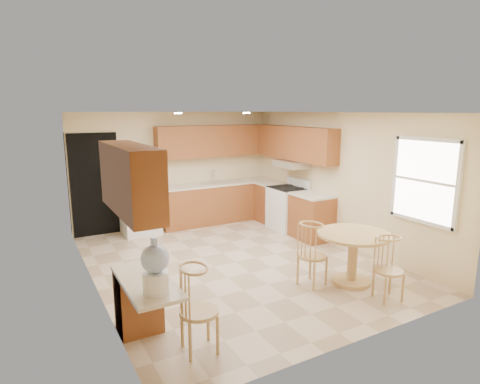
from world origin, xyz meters
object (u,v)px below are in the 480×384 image
dining_table (353,251)px  chair_desk (202,304)px  stove (288,208)px  chair_table_b (394,265)px  water_crock (155,268)px  chair_table_a (317,250)px  refrigerator (139,195)px

dining_table → chair_desk: size_ratio=1.11×
stove → chair_table_b: bearing=-102.4°
chair_desk → water_crock: size_ratio=1.64×
dining_table → chair_table_a: chair_table_a is taller
refrigerator → chair_table_a: size_ratio=1.76×
chair_desk → water_crock: bearing=-96.1°
chair_desk → chair_table_b: bearing=92.3°
stove → dining_table: 2.87m
dining_table → stove: bearing=73.6°
dining_table → chair_desk: chair_desk is taller
stove → chair_desk: stove is taller
chair_table_a → chair_desk: size_ratio=0.99×
chair_table_b → chair_desk: size_ratio=0.91×
refrigerator → chair_desk: size_ratio=1.74×
chair_desk → chair_table_a: bearing=114.2°
refrigerator → dining_table: bearing=-62.6°
refrigerator → chair_table_b: bearing=-65.7°
stove → chair_desk: bearing=-136.3°
stove → water_crock: bearing=-140.5°
chair_table_a → water_crock: (-2.56, -0.63, 0.46)m
dining_table → water_crock: size_ratio=1.83×
chair_table_a → stove: bearing=138.8°
chair_table_b → water_crock: 3.21m
chair_table_b → chair_desk: 2.72m
chair_table_b → chair_desk: chair_desk is taller
stove → water_crock: size_ratio=1.89×
stove → water_crock: (-3.92, -3.23, 0.56)m
stove → chair_table_b: (-0.76, -3.46, 0.06)m
dining_table → water_crock: (-3.11, -0.47, 0.52)m
stove → chair_table_a: stove is taller
refrigerator → chair_desk: (-0.60, -4.54, -0.25)m
dining_table → chair_table_a: size_ratio=1.13×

